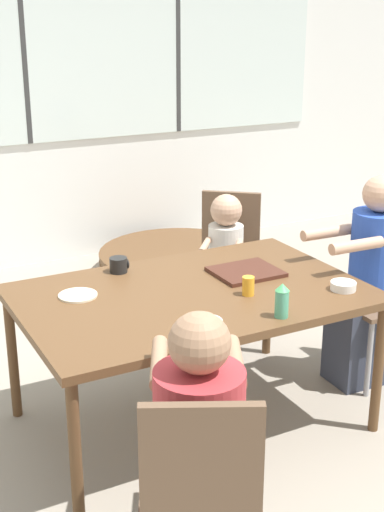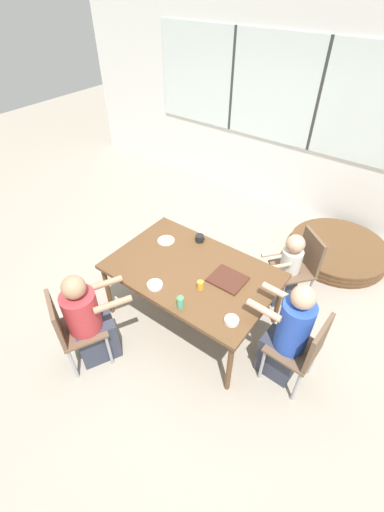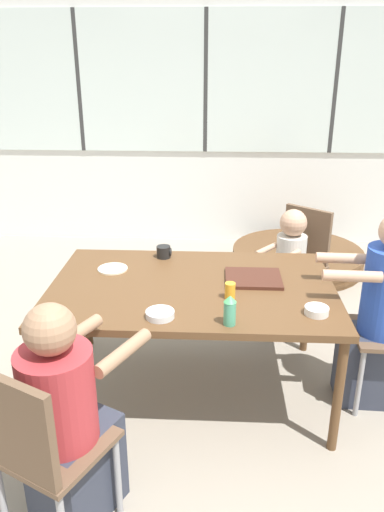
# 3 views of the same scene
# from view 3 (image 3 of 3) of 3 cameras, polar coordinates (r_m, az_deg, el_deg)

# --- Properties ---
(ground_plane) EXTENTS (16.00, 16.00, 0.00)m
(ground_plane) POSITION_cam_3_polar(r_m,az_deg,el_deg) (3.25, -0.00, -14.80)
(ground_plane) COLOR gray
(wall_back_with_windows) EXTENTS (8.40, 0.08, 2.80)m
(wall_back_with_windows) POSITION_cam_3_polar(r_m,az_deg,el_deg) (5.39, 1.55, 16.41)
(wall_back_with_windows) COLOR silver
(wall_back_with_windows) RESTS_ON ground_plane
(dining_table) EXTENTS (1.64, 1.06, 0.71)m
(dining_table) POSITION_cam_3_polar(r_m,az_deg,el_deg) (2.90, -0.00, -4.25)
(dining_table) COLOR brown
(dining_table) RESTS_ON ground_plane
(chair_for_woman_green_shirt) EXTENTS (0.54, 0.54, 0.88)m
(chair_for_woman_green_shirt) POSITION_cam_3_polar(r_m,az_deg,el_deg) (2.17, -17.24, -19.79)
(chair_for_woman_green_shirt) COLOR brown
(chair_for_woman_green_shirt) RESTS_ON ground_plane
(chair_for_toddler) EXTENTS (0.56, 0.56, 0.88)m
(chair_for_toddler) POSITION_cam_3_polar(r_m,az_deg,el_deg) (3.88, 12.19, 0.09)
(chair_for_toddler) COLOR brown
(chair_for_toddler) RESTS_ON ground_plane
(person_woman_green_shirt) EXTENTS (0.52, 0.63, 1.08)m
(person_woman_green_shirt) POSITION_cam_3_polar(r_m,az_deg,el_deg) (2.28, -13.96, -18.45)
(person_woman_green_shirt) COLOR #333847
(person_woman_green_shirt) RESTS_ON ground_plane
(person_man_blue_shirt) EXTENTS (0.54, 0.32, 1.17)m
(person_man_blue_shirt) POSITION_cam_3_polar(r_m,az_deg,el_deg) (3.06, 20.46, -6.84)
(person_man_blue_shirt) COLOR #333847
(person_man_blue_shirt) RESTS_ON ground_plane
(person_toddler) EXTENTS (0.42, 0.44, 0.92)m
(person_toddler) POSITION_cam_3_polar(r_m,az_deg,el_deg) (3.79, 10.87, -1.87)
(person_toddler) COLOR #333847
(person_toddler) RESTS_ON ground_plane
(food_tray_dark) EXTENTS (0.33, 0.28, 0.02)m
(food_tray_dark) POSITION_cam_3_polar(r_m,az_deg,el_deg) (2.96, 7.02, -2.53)
(food_tray_dark) COLOR #472319
(food_tray_dark) RESTS_ON dining_table
(coffee_mug) EXTENTS (0.10, 0.09, 0.08)m
(coffee_mug) POSITION_cam_3_polar(r_m,az_deg,el_deg) (3.26, -3.23, 0.47)
(coffee_mug) COLOR black
(coffee_mug) RESTS_ON dining_table
(sippy_cup) EXTENTS (0.06, 0.06, 0.16)m
(sippy_cup) POSITION_cam_3_polar(r_m,az_deg,el_deg) (2.44, 4.34, -6.17)
(sippy_cup) COLOR #4CA57F
(sippy_cup) RESTS_ON dining_table
(juice_glass) EXTENTS (0.06, 0.06, 0.09)m
(juice_glass) POSITION_cam_3_polar(r_m,az_deg,el_deg) (2.71, 4.37, -3.98)
(juice_glass) COLOR gold
(juice_glass) RESTS_ON dining_table
(bowl_white_shallow) EXTENTS (0.12, 0.12, 0.04)m
(bowl_white_shallow) POSITION_cam_3_polar(r_m,az_deg,el_deg) (2.64, 14.05, -6.08)
(bowl_white_shallow) COLOR white
(bowl_white_shallow) RESTS_ON dining_table
(bowl_cereal) EXTENTS (0.15, 0.15, 0.03)m
(bowl_cereal) POSITION_cam_3_polar(r_m,az_deg,el_deg) (2.54, -3.67, -6.65)
(bowl_cereal) COLOR silver
(bowl_cereal) RESTS_ON dining_table
(plate_tortillas) EXTENTS (0.18, 0.18, 0.01)m
(plate_tortillas) POSITION_cam_3_polar(r_m,az_deg,el_deg) (3.12, -9.05, -1.45)
(plate_tortillas) COLOR beige
(plate_tortillas) RESTS_ON dining_table
(folded_table_stack) EXTENTS (1.27, 1.27, 0.18)m
(folded_table_stack) POSITION_cam_3_polar(r_m,az_deg,el_deg) (5.03, 11.92, -0.22)
(folded_table_stack) COLOR brown
(folded_table_stack) RESTS_ON ground_plane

